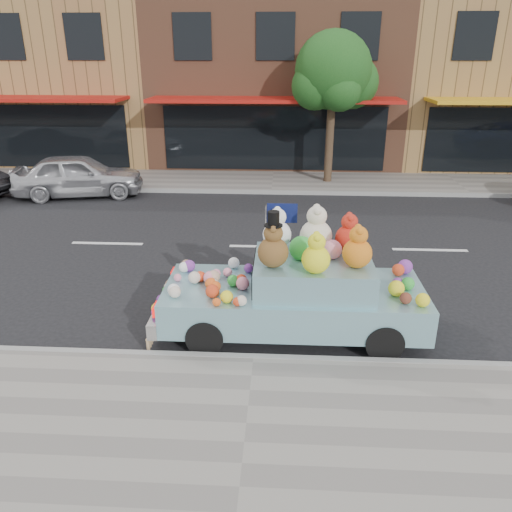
{
  "coord_description": "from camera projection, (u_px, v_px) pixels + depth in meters",
  "views": [
    {
      "loc": [
        0.41,
        -11.52,
        4.45
      ],
      "look_at": [
        -0.04,
        -3.68,
        1.25
      ],
      "focal_mm": 35.0,
      "sensor_mm": 36.0,
      "label": 1
    }
  ],
  "objects": [
    {
      "name": "storefront_left",
      "position": [
        56.0,
        72.0,
        22.57
      ],
      "size": [
        10.0,
        9.8,
        7.3
      ],
      "color": "olive",
      "rests_on": "ground"
    },
    {
      "name": "far_sidewalk",
      "position": [
        273.0,
        182.0,
        18.34
      ],
      "size": [
        60.0,
        3.0,
        0.12
      ],
      "primitive_type": "cube",
      "color": "gray",
      "rests_on": "ground"
    },
    {
      "name": "near_sidewalk",
      "position": [
        246.0,
        427.0,
        6.32
      ],
      "size": [
        60.0,
        3.0,
        0.12
      ],
      "primitive_type": "cube",
      "color": "gray",
      "rests_on": "ground"
    },
    {
      "name": "street_tree",
      "position": [
        334.0,
        77.0,
        16.9
      ],
      "size": [
        3.0,
        2.7,
        5.22
      ],
      "color": "#38281C",
      "rests_on": "ground"
    },
    {
      "name": "near_kerb",
      "position": [
        254.0,
        359.0,
        7.7
      ],
      "size": [
        60.0,
        0.12,
        0.13
      ],
      "primitive_type": "cube",
      "color": "gray",
      "rests_on": "ground"
    },
    {
      "name": "car_silver",
      "position": [
        79.0,
        175.0,
        16.46
      ],
      "size": [
        4.37,
        2.48,
        1.4
      ],
      "primitive_type": "imported",
      "rotation": [
        0.0,
        0.0,
        1.78
      ],
      "color": "silver",
      "rests_on": "ground"
    },
    {
      "name": "far_kerb",
      "position": [
        271.0,
        192.0,
        16.95
      ],
      "size": [
        60.0,
        0.12,
        0.13
      ],
      "primitive_type": "cube",
      "color": "gray",
      "rests_on": "ground"
    },
    {
      "name": "art_car",
      "position": [
        296.0,
        289.0,
        8.32
      ],
      "size": [
        4.49,
        1.78,
        2.25
      ],
      "rotation": [
        0.0,
        0.0,
        0.0
      ],
      "color": "black",
      "rests_on": "ground"
    },
    {
      "name": "ground",
      "position": [
        266.0,
        247.0,
        12.35
      ],
      "size": [
        120.0,
        120.0,
        0.0
      ],
      "primitive_type": "plane",
      "color": "black",
      "rests_on": "ground"
    },
    {
      "name": "storefront_right",
      "position": [
        508.0,
        73.0,
        21.52
      ],
      "size": [
        10.0,
        9.8,
        7.3
      ],
      "color": "olive",
      "rests_on": "ground"
    },
    {
      "name": "storefront_mid",
      "position": [
        277.0,
        73.0,
        22.04
      ],
      "size": [
        10.0,
        9.8,
        7.3
      ],
      "color": "brown",
      "rests_on": "ground"
    }
  ]
}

